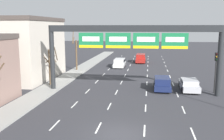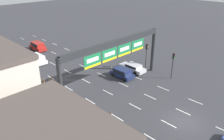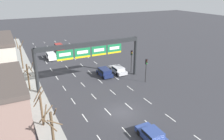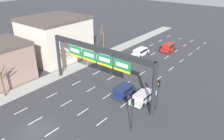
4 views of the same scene
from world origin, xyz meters
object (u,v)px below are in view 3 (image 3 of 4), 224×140
(suv_white, at_px, (51,55))
(tree_bare_furthest, at_px, (29,75))
(sign_gantry, at_px, (90,51))
(car_blue, at_px, (152,134))
(car_silver, at_px, (118,69))
(tree_bare_third, at_px, (21,55))
(traffic_light_near_gantry, at_px, (146,66))
(tree_bare_closest, at_px, (41,108))
(traffic_light_mid_block, at_px, (132,57))
(suv_red, at_px, (59,47))
(suv_navy, at_px, (105,72))
(tree_bare_second, at_px, (52,129))

(suv_white, xyz_separation_m, tree_bare_furthest, (-6.69, -15.47, 1.76))
(sign_gantry, bearing_deg, car_blue, -89.39)
(car_silver, xyz_separation_m, tree_bare_third, (-16.53, 10.79, 2.39))
(traffic_light_near_gantry, xyz_separation_m, tree_bare_closest, (-18.76, -5.28, -0.61))
(tree_bare_furthest, bearing_deg, tree_bare_third, 90.07)
(tree_bare_furthest, bearing_deg, sign_gantry, -10.46)
(sign_gantry, xyz_separation_m, car_blue, (0.19, -17.51, -5.15))
(tree_bare_third, bearing_deg, suv_white, 33.38)
(traffic_light_mid_block, bearing_deg, suv_red, 111.49)
(suv_red, distance_m, traffic_light_near_gantry, 29.26)
(suv_red, height_order, traffic_light_mid_block, traffic_light_mid_block)
(tree_bare_furthest, bearing_deg, suv_red, 64.96)
(car_silver, relative_size, tree_bare_closest, 0.99)
(suv_navy, bearing_deg, sign_gantry, -152.53)
(suv_white, distance_m, car_silver, 18.11)
(sign_gantry, height_order, traffic_light_near_gantry, sign_gantry)
(tree_bare_closest, bearing_deg, tree_bare_furthest, 89.92)
(traffic_light_near_gantry, bearing_deg, tree_bare_second, -150.07)
(tree_bare_second, height_order, tree_bare_third, tree_bare_third)
(sign_gantry, distance_m, traffic_light_near_gantry, 10.00)
(car_silver, distance_m, traffic_light_mid_block, 3.68)
(car_silver, distance_m, tree_bare_furthest, 16.63)
(sign_gantry, bearing_deg, suv_navy, 27.47)
(suv_white, bearing_deg, traffic_light_near_gantry, -60.67)
(car_blue, bearing_deg, suv_white, 95.83)
(sign_gantry, distance_m, car_silver, 8.51)
(tree_bare_second, bearing_deg, car_silver, 46.00)
(car_blue, bearing_deg, suv_navy, 80.51)
(tree_bare_second, relative_size, tree_bare_furthest, 1.10)
(car_blue, xyz_separation_m, tree_bare_second, (-10.12, 2.66, 2.30))
(suv_white, distance_m, traffic_light_near_gantry, 24.72)
(tree_bare_closest, height_order, tree_bare_second, tree_bare_second)
(traffic_light_near_gantry, bearing_deg, sign_gantry, 154.56)
(car_blue, bearing_deg, traffic_light_mid_block, 64.78)
(suv_white, relative_size, traffic_light_near_gantry, 1.07)
(car_blue, height_order, suv_red, suv_red)
(tree_bare_second, bearing_deg, suv_white, 78.48)
(traffic_light_mid_block, height_order, tree_bare_closest, tree_bare_closest)
(sign_gantry, distance_m, tree_bare_furthest, 10.72)
(suv_white, bearing_deg, tree_bare_second, -101.52)
(car_silver, distance_m, tree_bare_third, 19.89)
(traffic_light_near_gantry, relative_size, traffic_light_mid_block, 0.96)
(suv_navy, distance_m, traffic_light_mid_block, 6.12)
(sign_gantry, relative_size, traffic_light_mid_block, 4.18)
(suv_white, xyz_separation_m, tree_bare_second, (-6.56, -32.18, 2.10))
(suv_white, relative_size, tree_bare_closest, 0.95)
(traffic_light_mid_block, distance_m, tree_bare_closest, 21.91)
(car_silver, bearing_deg, suv_white, 122.88)
(suv_red, height_order, tree_bare_third, tree_bare_third)
(car_blue, relative_size, tree_bare_third, 0.61)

